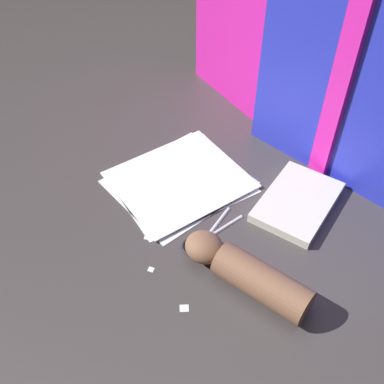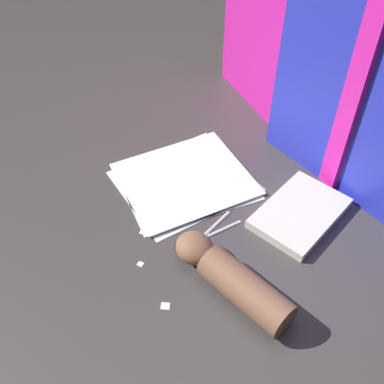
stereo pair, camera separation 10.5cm
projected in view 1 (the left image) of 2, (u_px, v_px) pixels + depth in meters
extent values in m
plane|color=#3D3838|center=(186.00, 204.00, 1.11)|extent=(6.00, 6.00, 0.00)
cube|color=#D81E9E|center=(262.00, 44.00, 1.19)|extent=(0.61, 0.06, 0.48)
cube|color=#2833D1|center=(367.00, 83.00, 0.97)|extent=(0.55, 0.12, 0.58)
cube|color=white|center=(180.00, 181.00, 1.16)|extent=(0.30, 0.34, 0.00)
cube|color=white|center=(179.00, 181.00, 1.16)|extent=(0.30, 0.34, 0.00)
cube|color=white|center=(180.00, 179.00, 1.16)|extent=(0.28, 0.32, 0.00)
cube|color=silver|center=(298.00, 202.00, 1.10)|extent=(0.23, 0.27, 0.02)
sphere|color=silver|center=(205.00, 239.00, 1.03)|extent=(0.01, 0.01, 0.01)
cylinder|color=silver|center=(217.00, 222.00, 1.06)|extent=(0.05, 0.11, 0.01)
torus|color=black|center=(198.00, 248.00, 1.01)|extent=(0.08, 0.08, 0.01)
cylinder|color=silver|center=(224.00, 227.00, 1.05)|extent=(0.01, 0.11, 0.01)
torus|color=black|center=(194.00, 246.00, 1.01)|extent=(0.06, 0.06, 0.01)
cylinder|color=brown|center=(262.00, 282.00, 0.91)|extent=(0.22, 0.13, 0.08)
ellipsoid|color=brown|center=(204.00, 247.00, 0.97)|extent=(0.11, 0.10, 0.06)
cube|color=white|center=(149.00, 238.00, 1.03)|extent=(0.02, 0.02, 0.00)
cube|color=white|center=(170.00, 234.00, 1.04)|extent=(0.03, 0.03, 0.00)
cube|color=white|center=(151.00, 269.00, 0.97)|extent=(0.02, 0.02, 0.00)
cube|color=white|center=(184.00, 308.00, 0.91)|extent=(0.02, 0.02, 0.00)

